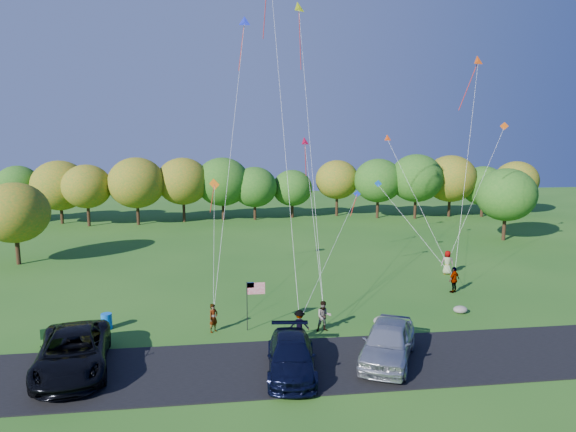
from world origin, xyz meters
name	(u,v)px	position (x,y,z in m)	size (l,w,h in m)	color
ground	(313,332)	(0.00, 0.00, 0.00)	(140.00, 140.00, 0.00)	#215518
asphalt_lane	(327,363)	(0.00, -4.00, 0.03)	(44.00, 6.00, 0.06)	black
treeline	(266,184)	(0.58, 36.32, 4.74)	(76.72, 27.87, 8.44)	#3B2615
minivan_dark	(73,352)	(-11.83, -3.33, 0.99)	(3.08, 6.68, 1.86)	black
minivan_navy	(291,356)	(-1.86, -4.76, 0.84)	(2.18, 5.36, 1.56)	black
minivan_silver	(388,342)	(2.94, -4.13, 1.01)	(2.25, 5.60, 1.91)	#B0B4BC
flyer_a	(213,318)	(-5.47, 0.78, 0.81)	(0.59, 0.39, 1.62)	#4C4C59
flyer_b	(324,316)	(0.64, 0.10, 0.87)	(0.84, 0.66, 1.73)	#4C4C59
flyer_c	(299,325)	(-0.87, -0.80, 0.80)	(1.04, 0.60, 1.60)	#4C4C59
flyer_d	(454,280)	(11.00, 5.86, 0.91)	(1.07, 0.45, 1.83)	#4C4C59
flyer_e	(447,262)	(12.58, 10.40, 0.94)	(0.92, 0.60, 1.88)	#4C4C59
park_bench	(60,334)	(-13.44, 0.13, 0.53)	(1.73, 0.91, 0.99)	#17401A
trash_barrel	(107,321)	(-11.47, 1.99, 0.45)	(0.60, 0.60, 0.90)	blue
flag_assembly	(253,293)	(-3.27, 0.77, 2.13)	(1.04, 0.67, 2.81)	black
boulder_near	(383,321)	(4.19, 0.42, 0.29)	(1.15, 0.90, 0.57)	slate
boulder_far	(460,310)	(9.56, 1.86, 0.23)	(0.87, 0.72, 0.45)	gray
kites_aloft	(323,50)	(3.05, 13.44, 17.25)	(23.77, 6.09, 18.37)	#E4196D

